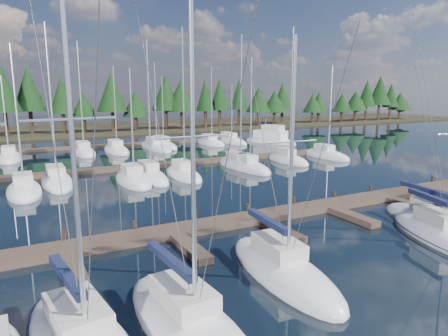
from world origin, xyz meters
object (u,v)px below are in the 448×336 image
main_dock (260,220)px  front_sailboat_5 (442,225)px  motor_yacht_right (270,140)px  front_sailboat_4 (442,236)px  front_sailboat_3 (282,270)px  front_sailboat_2 (189,326)px

main_dock → front_sailboat_5: bearing=-34.6°
main_dock → motor_yacht_right: motor_yacht_right is taller
main_dock → front_sailboat_5: 11.43m
front_sailboat_4 → front_sailboat_5: bearing=33.9°
front_sailboat_3 → motor_yacht_right: (27.80, 41.95, 0.27)m
front_sailboat_2 → front_sailboat_3: size_ratio=1.11×
front_sailboat_5 → motor_yacht_right: size_ratio=1.53×
front_sailboat_2 → front_sailboat_3: bearing=21.0°
front_sailboat_4 → motor_yacht_right: bearing=68.4°
front_sailboat_2 → motor_yacht_right: bearing=52.8°
front_sailboat_3 → front_sailboat_5: (12.66, 0.53, 0.02)m
front_sailboat_2 → front_sailboat_4: 16.75m
front_sailboat_2 → motor_yacht_right: (33.50, 44.14, 0.26)m
front_sailboat_4 → main_dock: bearing=135.4°
front_sailboat_5 → front_sailboat_3: bearing=-177.6°
main_dock → front_sailboat_3: 7.73m
front_sailboat_3 → front_sailboat_4: (10.98, -0.61, -0.00)m
front_sailboat_3 → front_sailboat_4: bearing=-3.2°
motor_yacht_right → front_sailboat_5: bearing=-110.1°
front_sailboat_3 → front_sailboat_2: bearing=-159.0°
front_sailboat_2 → motor_yacht_right: front_sailboat_2 is taller
front_sailboat_5 → main_dock: bearing=145.4°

